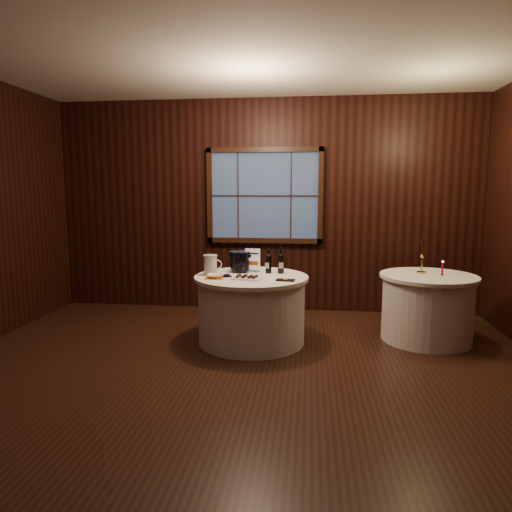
# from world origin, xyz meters

# --- Properties ---
(ground) EXTENTS (6.00, 6.00, 0.00)m
(ground) POSITION_xyz_m (0.00, 0.00, 0.00)
(ground) COLOR black
(ground) RESTS_ON ground
(back_wall) EXTENTS (6.00, 0.10, 3.00)m
(back_wall) POSITION_xyz_m (0.00, 2.48, 1.54)
(back_wall) COLOR black
(back_wall) RESTS_ON ground
(main_table) EXTENTS (1.28, 1.28, 0.77)m
(main_table) POSITION_xyz_m (0.00, 1.00, 0.39)
(main_table) COLOR white
(main_table) RESTS_ON ground
(side_table) EXTENTS (1.08, 1.08, 0.77)m
(side_table) POSITION_xyz_m (2.00, 1.30, 0.39)
(side_table) COLOR white
(side_table) RESTS_ON ground
(sign_stand) EXTENTS (0.18, 0.10, 0.29)m
(sign_stand) POSITION_xyz_m (-0.01, 1.23, 0.87)
(sign_stand) COLOR silver
(sign_stand) RESTS_ON main_table
(port_bottle_left) EXTENTS (0.07, 0.08, 0.29)m
(port_bottle_left) POSITION_xyz_m (0.18, 1.19, 0.90)
(port_bottle_left) COLOR black
(port_bottle_left) RESTS_ON main_table
(port_bottle_right) EXTENTS (0.07, 0.08, 0.30)m
(port_bottle_right) POSITION_xyz_m (0.32, 1.20, 0.90)
(port_bottle_right) COLOR black
(port_bottle_right) RESTS_ON main_table
(ice_bucket) EXTENTS (0.24, 0.24, 0.25)m
(ice_bucket) POSITION_xyz_m (-0.17, 1.22, 0.90)
(ice_bucket) COLOR black
(ice_bucket) RESTS_ON main_table
(chocolate_plate) EXTENTS (0.34, 0.26, 0.04)m
(chocolate_plate) POSITION_xyz_m (-0.02, 0.80, 0.79)
(chocolate_plate) COLOR white
(chocolate_plate) RESTS_ON main_table
(chocolate_box) EXTENTS (0.20, 0.12, 0.02)m
(chocolate_box) POSITION_xyz_m (0.40, 0.76, 0.78)
(chocolate_box) COLOR black
(chocolate_box) RESTS_ON main_table
(grape_bunch) EXTENTS (0.16, 0.09, 0.04)m
(grape_bunch) POSITION_xyz_m (-0.25, 0.87, 0.79)
(grape_bunch) COLOR black
(grape_bunch) RESTS_ON main_table
(glass_pitcher) EXTENTS (0.21, 0.16, 0.23)m
(glass_pitcher) POSITION_xyz_m (-0.47, 1.00, 0.89)
(glass_pitcher) COLOR white
(glass_pitcher) RESTS_ON main_table
(orange_napkin) EXTENTS (0.22, 0.22, 0.00)m
(orange_napkin) POSITION_xyz_m (-0.38, 0.82, 0.77)
(orange_napkin) COLOR orange
(orange_napkin) RESTS_ON main_table
(cracker_bowl) EXTENTS (0.17, 0.17, 0.04)m
(cracker_bowl) POSITION_xyz_m (-0.38, 0.82, 0.79)
(cracker_bowl) COLOR white
(cracker_bowl) RESTS_ON orange_napkin
(brass_candlestick) EXTENTS (0.11, 0.11, 0.39)m
(brass_candlestick) POSITION_xyz_m (1.94, 1.40, 0.91)
(brass_candlestick) COLOR gold
(brass_candlestick) RESTS_ON side_table
(red_candle) EXTENTS (0.05, 0.05, 0.17)m
(red_candle) POSITION_xyz_m (2.13, 1.25, 0.84)
(red_candle) COLOR gold
(red_candle) RESTS_ON side_table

